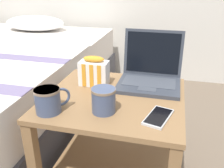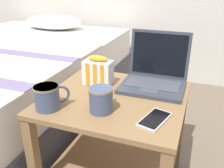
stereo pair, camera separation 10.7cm
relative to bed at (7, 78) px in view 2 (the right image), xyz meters
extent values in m
cube|color=#3F3F47|center=(0.00, -0.01, -0.14)|extent=(1.49, 2.04, 0.28)
cube|color=silver|center=(0.00, -0.01, 0.13)|extent=(1.45, 2.00, 0.26)
ellipsoid|color=white|center=(0.00, 0.74, 0.33)|extent=(0.60, 0.36, 0.14)
cube|color=olive|center=(1.10, -0.48, 0.23)|extent=(0.63, 0.59, 0.02)
cube|color=olive|center=(1.10, -0.48, -0.15)|extent=(0.59, 0.55, 0.02)
cube|color=olive|center=(0.81, -0.75, -0.03)|extent=(0.04, 0.04, 0.50)
cube|color=olive|center=(0.81, -0.21, -0.03)|extent=(0.04, 0.04, 0.50)
cube|color=olive|center=(1.38, -0.21, -0.03)|extent=(0.04, 0.04, 0.50)
cube|color=#333842|center=(1.24, -0.33, 0.25)|extent=(0.31, 0.24, 0.02)
cube|color=#424751|center=(1.24, -0.32, 0.27)|extent=(0.26, 0.13, 0.00)
cube|color=#424751|center=(1.24, -0.40, 0.26)|extent=(0.09, 0.05, 0.00)
cube|color=#333842|center=(1.24, -0.20, 0.38)|extent=(0.31, 0.04, 0.24)
cube|color=black|center=(1.24, -0.20, 0.38)|extent=(0.27, 0.03, 0.21)
cube|color=orange|center=(1.19, -0.20, 0.31)|extent=(0.03, 0.01, 0.04)
cube|color=green|center=(1.22, -0.19, 0.39)|extent=(0.03, 0.01, 0.03)
cube|color=silver|center=(1.16, -0.19, 0.40)|extent=(0.04, 0.01, 0.04)
cylinder|color=#3F4C6B|center=(1.09, -0.63, 0.30)|extent=(0.10, 0.10, 0.10)
cylinder|color=#7F6B56|center=(1.09, -0.63, 0.34)|extent=(0.10, 0.10, 0.01)
cylinder|color=black|center=(1.09, -0.63, 0.33)|extent=(0.09, 0.09, 0.01)
torus|color=#3F4C6B|center=(1.09, -0.57, 0.30)|extent=(0.02, 0.08, 0.08)
cylinder|color=#3F4C6B|center=(0.87, -0.68, 0.30)|extent=(0.10, 0.10, 0.10)
cylinder|color=#7F6B56|center=(0.87, -0.68, 0.34)|extent=(0.10, 0.10, 0.01)
cylinder|color=black|center=(0.87, -0.68, 0.33)|extent=(0.09, 0.09, 0.01)
torus|color=#3F4C6B|center=(0.91, -0.64, 0.30)|extent=(0.06, 0.06, 0.08)
cube|color=white|center=(0.97, -0.37, 0.31)|extent=(0.14, 0.08, 0.12)
cube|color=orange|center=(0.93, -0.41, 0.31)|extent=(0.02, 0.00, 0.12)
cube|color=orange|center=(0.97, -0.41, 0.31)|extent=(0.02, 0.00, 0.12)
cube|color=orange|center=(1.01, -0.41, 0.31)|extent=(0.02, 0.00, 0.12)
ellipsoid|color=orange|center=(0.97, -0.37, 0.38)|extent=(0.11, 0.05, 0.03)
cube|color=#B7BABC|center=(1.31, -0.62, 0.25)|extent=(0.12, 0.17, 0.01)
cube|color=black|center=(1.31, -0.62, 0.26)|extent=(0.10, 0.15, 0.00)
camera|label=1|loc=(1.34, -1.48, 0.75)|focal=40.00mm
camera|label=2|loc=(1.44, -1.45, 0.75)|focal=40.00mm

